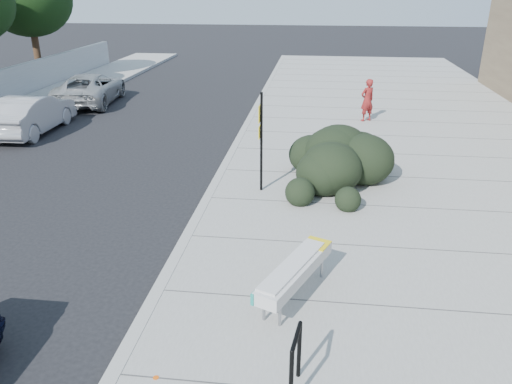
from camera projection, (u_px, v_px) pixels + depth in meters
ground at (158, 297)px, 8.57m from camera, size 120.00×120.00×0.00m
sidewalk_near at (435, 195)px, 12.49m from camera, size 11.20×50.00×0.15m
curb_near at (215, 185)px, 13.11m from camera, size 0.22×50.00×0.17m
tree_far_f at (28, 0)px, 25.74m from camera, size 4.40×4.40×6.07m
bench at (295, 271)px, 8.13m from camera, size 1.23×2.08×0.63m
bike_rack at (296, 358)px, 6.20m from camera, size 0.13×0.60×0.89m
sign_post at (261, 136)px, 12.08m from camera, size 0.09×0.29×2.48m
hedge at (338, 152)px, 13.02m from camera, size 2.35×4.19×1.51m
wagon_silver at (32, 114)px, 17.73m from camera, size 1.55×4.17×1.36m
suv_silver at (90, 88)px, 22.11m from camera, size 2.73×4.98×1.32m
pedestrian at (367, 100)px, 18.64m from camera, size 0.69×0.63×1.58m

